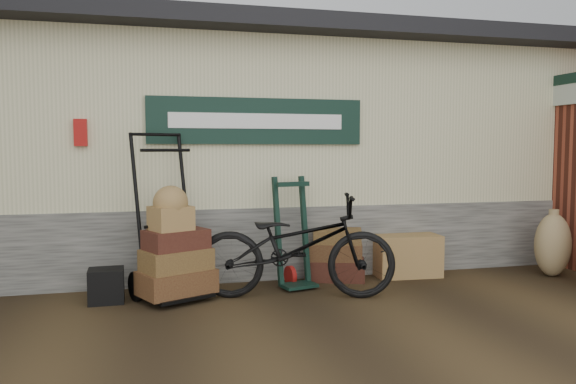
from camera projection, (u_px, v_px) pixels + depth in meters
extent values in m
plane|color=black|center=(303.00, 301.00, 6.00)|extent=(80.00, 80.00, 0.00)
cube|color=#4C4C47|center=(255.00, 225.00, 8.62)|extent=(14.00, 3.54, 0.90)
cube|color=#BFBD8C|center=(254.00, 127.00, 8.50)|extent=(14.00, 3.50, 2.10)
cube|color=black|center=(256.00, 48.00, 8.27)|extent=(14.40, 4.10, 0.20)
cube|color=black|center=(257.00, 121.00, 6.71)|extent=(2.60, 0.06, 0.55)
cube|color=white|center=(258.00, 121.00, 6.67)|extent=(2.10, 0.01, 0.18)
cube|color=#A00E0B|center=(81.00, 133.00, 6.23)|extent=(0.14, 0.10, 0.30)
cube|color=olive|center=(406.00, 255.00, 7.19)|extent=(0.84, 0.58, 0.53)
cube|color=black|center=(106.00, 286.00, 5.91)|extent=(0.37, 0.32, 0.36)
imported|color=black|center=(296.00, 240.00, 6.07)|extent=(1.27, 2.29, 1.26)
ellipsoid|color=#937F4F|center=(553.00, 245.00, 7.12)|extent=(0.63, 0.59, 0.80)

